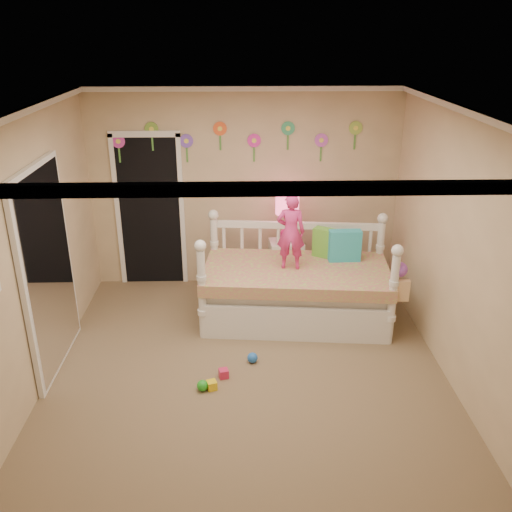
{
  "coord_description": "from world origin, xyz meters",
  "views": [
    {
      "loc": [
        -0.05,
        -4.7,
        3.27
      ],
      "look_at": [
        0.1,
        0.6,
        1.05
      ],
      "focal_mm": 38.62,
      "sensor_mm": 36.0,
      "label": 1
    }
  ],
  "objects_px": {
    "child": "(291,232)",
    "table_lamp": "(287,209)",
    "daybed": "(296,272)",
    "nightstand": "(286,267)"
  },
  "relations": [
    {
      "from": "child",
      "to": "table_lamp",
      "type": "relative_size",
      "value": 1.36
    },
    {
      "from": "daybed",
      "to": "child",
      "type": "bearing_deg",
      "value": -165.86
    },
    {
      "from": "child",
      "to": "nightstand",
      "type": "distance_m",
      "value": 1.05
    },
    {
      "from": "child",
      "to": "nightstand",
      "type": "bearing_deg",
      "value": -84.81
    },
    {
      "from": "table_lamp",
      "to": "child",
      "type": "bearing_deg",
      "value": -91.41
    },
    {
      "from": "child",
      "to": "table_lamp",
      "type": "bearing_deg",
      "value": -84.81
    },
    {
      "from": "table_lamp",
      "to": "daybed",
      "type": "bearing_deg",
      "value": -85.18
    },
    {
      "from": "daybed",
      "to": "nightstand",
      "type": "relative_size",
      "value": 3.1
    },
    {
      "from": "table_lamp",
      "to": "nightstand",
      "type": "bearing_deg",
      "value": -90.0
    },
    {
      "from": "child",
      "to": "table_lamp",
      "type": "distance_m",
      "value": 0.73
    }
  ]
}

